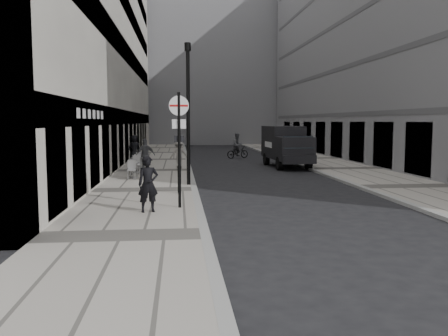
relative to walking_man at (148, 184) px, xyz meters
The scene contains 19 objects.
ground 5.88m from the walking_man, 74.67° to the right, with size 120.00×120.00×0.00m, color black.
sidewalk 12.44m from the walking_man, 92.15° to the left, with size 4.00×60.00×0.12m, color #9F998F.
far_sidewalk 16.30m from the walking_man, 49.66° to the left, with size 4.00×60.00×0.12m, color #9F998F.
building_left 21.02m from the walking_man, 103.29° to the left, with size 4.00×45.00×18.00m, color silver.
building_right 26.09m from the walking_man, 50.59° to the left, with size 6.00×45.00×20.00m, color slate.
building_far 51.48m from the walking_man, 86.55° to the left, with size 24.00×16.00×22.00m, color slate.
walking_man is the anchor object (origin of this frame).
sign_post 1.86m from the walking_man, 34.84° to the left, with size 0.62×0.11×3.60m.
lamppost 6.71m from the walking_man, 77.64° to the left, with size 0.27×0.27×5.97m.
bollard_near 3.79m from the walking_man, 75.67° to the left, with size 0.13×0.13×0.99m, color black.
bollard_far 10.62m from the walking_man, 84.95° to the left, with size 0.11×0.11×0.84m, color black.
panel_van 16.46m from the walking_man, 62.78° to the left, with size 2.21×5.45×2.53m.
cyclist 22.58m from the walking_man, 76.07° to the left, with size 1.91×1.28×1.95m.
pedestrian_a 11.45m from the walking_man, 94.28° to the left, with size 1.05×0.44×1.79m, color #535458.
pedestrian_b 13.44m from the walking_man, 86.01° to the left, with size 1.05×0.60×1.63m, color gray.
pedestrian_c 18.40m from the walking_man, 96.44° to the left, with size 0.87×0.57×1.79m, color black.
cafe_table_near 8.69m from the walking_man, 98.38° to the left, with size 0.70×1.57×0.90m.
cafe_table_mid 11.25m from the walking_man, 96.46° to the left, with size 0.73×1.65×0.94m.
cafe_table_far 13.41m from the walking_man, 95.42° to the left, with size 0.74×1.66×0.95m.
Camera 1 is at (-0.63, -8.55, 2.81)m, focal length 38.00 mm.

